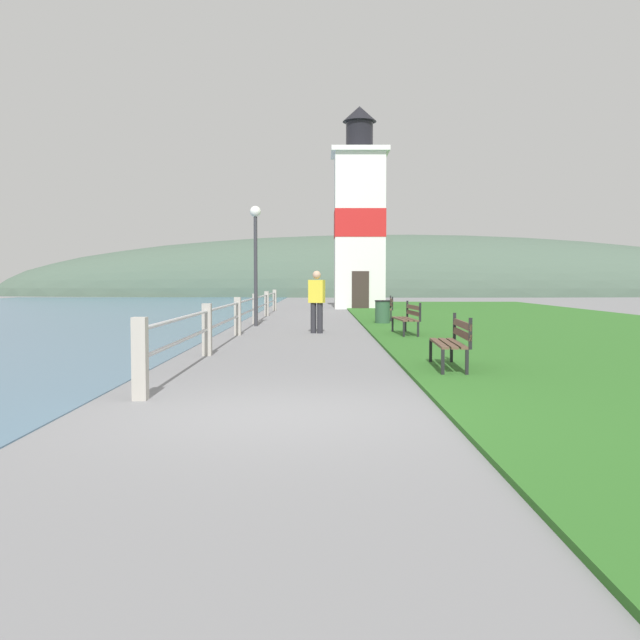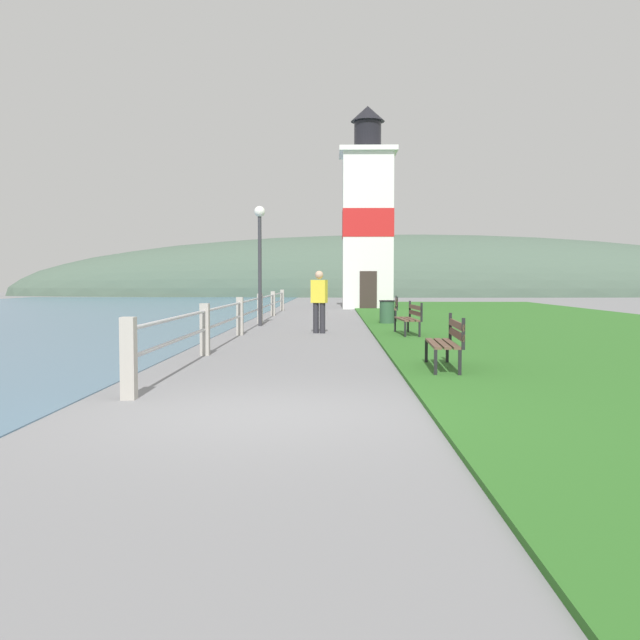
% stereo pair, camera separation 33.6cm
% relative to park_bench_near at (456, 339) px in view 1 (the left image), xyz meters
% --- Properties ---
extents(ground_plane, '(160.00, 160.00, 0.00)m').
position_rel_park_bench_near_xyz_m(ground_plane, '(-2.70, -3.85, -0.54)').
color(ground_plane, slate).
extents(grass_verge, '(12.00, 48.84, 0.06)m').
position_rel_park_bench_near_xyz_m(grass_verge, '(5.20, 12.43, -0.51)').
color(grass_verge, '#2D6623').
rests_on(grass_verge, ground_plane).
extents(seawall_railing, '(0.18, 26.85, 1.05)m').
position_rel_park_bench_near_xyz_m(seawall_railing, '(-4.49, 10.49, 0.08)').
color(seawall_railing, '#A8A399').
rests_on(seawall_railing, ground_plane).
extents(park_bench_near, '(0.55, 1.79, 0.94)m').
position_rel_park_bench_near_xyz_m(park_bench_near, '(0.00, 0.00, 0.00)').
color(park_bench_near, brown).
rests_on(park_bench_near, ground_plane).
extents(park_bench_midway, '(0.58, 1.95, 0.94)m').
position_rel_park_bench_near_xyz_m(park_bench_midway, '(0.17, 7.45, 0.00)').
color(park_bench_midway, brown).
rests_on(park_bench_midway, ground_plane).
extents(park_bench_far, '(0.58, 1.87, 0.94)m').
position_rel_park_bench_near_xyz_m(park_bench_far, '(0.27, 14.33, 0.00)').
color(park_bench_far, brown).
rests_on(park_bench_far, ground_plane).
extents(lighthouse, '(3.04, 3.04, 10.81)m').
position_rel_park_bench_near_xyz_m(lighthouse, '(-0.10, 26.79, 4.20)').
color(lighthouse, white).
rests_on(lighthouse, ground_plane).
extents(person_strolling, '(0.49, 0.36, 1.79)m').
position_rel_park_bench_near_xyz_m(person_strolling, '(-2.31, 8.57, 0.43)').
color(person_strolling, '#28282D').
rests_on(person_strolling, ground_plane).
extents(trash_bin, '(0.54, 0.54, 0.84)m').
position_rel_park_bench_near_xyz_m(trash_bin, '(-0.08, 12.45, -0.11)').
color(trash_bin, '#2D5138').
rests_on(trash_bin, ground_plane).
extents(lamp_post, '(0.36, 0.36, 3.96)m').
position_rel_park_bench_near_xyz_m(lamp_post, '(-4.34, 11.76, 2.20)').
color(lamp_post, '#333338').
rests_on(lamp_post, ground_plane).
extents(distant_hillside, '(80.00, 16.00, 12.00)m').
position_rel_park_bench_near_xyz_m(distant_hillside, '(5.30, 58.71, -0.54)').
color(distant_hillside, '#475B4C').
rests_on(distant_hillside, ground_plane).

